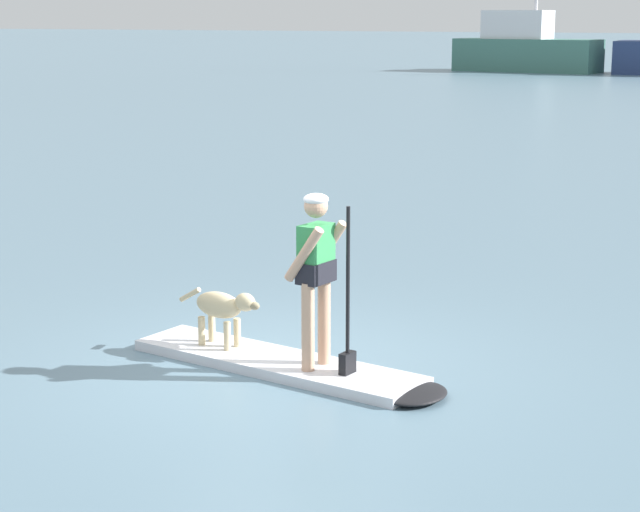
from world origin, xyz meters
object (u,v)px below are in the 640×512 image
object	(u,v)px
dog	(223,308)
moored_boat_center	(525,48)
person_paddler	(317,268)
paddleboard	(295,367)

from	to	relation	value
dog	moored_boat_center	xyz separation A→B (m)	(-11.45, 55.95, 0.89)
person_paddler	moored_boat_center	world-z (taller)	moored_boat_center
person_paddler	dog	world-z (taller)	person_paddler
paddleboard	moored_boat_center	size ratio (longest dim) A/B	0.30
paddleboard	dog	xyz separation A→B (m)	(-0.87, 0.15, 0.45)
paddleboard	person_paddler	world-z (taller)	person_paddler
paddleboard	dog	world-z (taller)	dog
paddleboard	person_paddler	distance (m)	1.03
person_paddler	paddleboard	bearing A→B (deg)	169.94
dog	paddleboard	bearing A→B (deg)	-10.06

